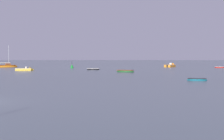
{
  "coord_description": "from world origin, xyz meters",
  "views": [
    {
      "loc": [
        11.17,
        -22.69,
        3.4
      ],
      "look_at": [
        8.42,
        42.89,
        0.77
      ],
      "focal_mm": 49.98,
      "sensor_mm": 36.0,
      "label": 1
    }
  ],
  "objects_px": {
    "rowboat_moored_3": "(93,69)",
    "channel_buoy": "(72,67)",
    "motorboat_moored_1": "(171,66)",
    "rowboat_moored_1": "(220,67)",
    "rowboat_moored_4": "(125,71)",
    "sailboat_moored_0": "(7,66)",
    "rowboat_moored_2": "(197,80)",
    "motorboat_moored_0": "(26,70)"
  },
  "relations": [
    {
      "from": "rowboat_moored_3",
      "to": "motorboat_moored_1",
      "type": "height_order",
      "value": "motorboat_moored_1"
    },
    {
      "from": "motorboat_moored_0",
      "to": "motorboat_moored_1",
      "type": "distance_m",
      "value": 54.39
    },
    {
      "from": "rowboat_moored_2",
      "to": "channel_buoy",
      "type": "bearing_deg",
      "value": 128.85
    },
    {
      "from": "motorboat_moored_0",
      "to": "channel_buoy",
      "type": "bearing_deg",
      "value": 55.65
    },
    {
      "from": "rowboat_moored_4",
      "to": "rowboat_moored_2",
      "type": "bearing_deg",
      "value": -46.76
    },
    {
      "from": "rowboat_moored_3",
      "to": "channel_buoy",
      "type": "relative_size",
      "value": 1.62
    },
    {
      "from": "rowboat_moored_1",
      "to": "rowboat_moored_3",
      "type": "distance_m",
      "value": 44.35
    },
    {
      "from": "motorboat_moored_1",
      "to": "rowboat_moored_4",
      "type": "bearing_deg",
      "value": -174.58
    },
    {
      "from": "sailboat_moored_0",
      "to": "motorboat_moored_1",
      "type": "relative_size",
      "value": 1.15
    },
    {
      "from": "sailboat_moored_0",
      "to": "rowboat_moored_2",
      "type": "height_order",
      "value": "sailboat_moored_0"
    },
    {
      "from": "rowboat_moored_1",
      "to": "motorboat_moored_1",
      "type": "distance_m",
      "value": 17.66
    },
    {
      "from": "rowboat_moored_2",
      "to": "rowboat_moored_3",
      "type": "height_order",
      "value": "rowboat_moored_3"
    },
    {
      "from": "rowboat_moored_2",
      "to": "channel_buoy",
      "type": "height_order",
      "value": "channel_buoy"
    },
    {
      "from": "rowboat_moored_2",
      "to": "rowboat_moored_3",
      "type": "xyz_separation_m",
      "value": [
        -19.5,
        39.62,
        0.03
      ]
    },
    {
      "from": "rowboat_moored_1",
      "to": "channel_buoy",
      "type": "distance_m",
      "value": 48.77
    },
    {
      "from": "rowboat_moored_1",
      "to": "rowboat_moored_4",
      "type": "bearing_deg",
      "value": -137.48
    },
    {
      "from": "rowboat_moored_4",
      "to": "channel_buoy",
      "type": "bearing_deg",
      "value": 144.21
    },
    {
      "from": "rowboat_moored_3",
      "to": "rowboat_moored_4",
      "type": "height_order",
      "value": "rowboat_moored_4"
    },
    {
      "from": "rowboat_moored_2",
      "to": "rowboat_moored_3",
      "type": "bearing_deg",
      "value": 127.41
    },
    {
      "from": "channel_buoy",
      "to": "motorboat_moored_0",
      "type": "bearing_deg",
      "value": -114.63
    },
    {
      "from": "rowboat_moored_2",
      "to": "rowboat_moored_4",
      "type": "xyz_separation_m",
      "value": [
        -10.58,
        26.37,
        0.06
      ]
    },
    {
      "from": "sailboat_moored_0",
      "to": "rowboat_moored_3",
      "type": "height_order",
      "value": "sailboat_moored_0"
    },
    {
      "from": "rowboat_moored_4",
      "to": "motorboat_moored_1",
      "type": "height_order",
      "value": "motorboat_moored_1"
    },
    {
      "from": "motorboat_moored_1",
      "to": "rowboat_moored_1",
      "type": "bearing_deg",
      "value": -96.04
    },
    {
      "from": "rowboat_moored_1",
      "to": "motorboat_moored_1",
      "type": "xyz_separation_m",
      "value": [
        -14.76,
        9.7,
        0.16
      ]
    },
    {
      "from": "sailboat_moored_0",
      "to": "motorboat_moored_0",
      "type": "height_order",
      "value": "sailboat_moored_0"
    },
    {
      "from": "sailboat_moored_0",
      "to": "channel_buoy",
      "type": "xyz_separation_m",
      "value": [
        24.38,
        -8.29,
        0.11
      ]
    },
    {
      "from": "motorboat_moored_0",
      "to": "rowboat_moored_3",
      "type": "height_order",
      "value": "motorboat_moored_0"
    },
    {
      "from": "sailboat_moored_0",
      "to": "channel_buoy",
      "type": "bearing_deg",
      "value": -51.18
    },
    {
      "from": "channel_buoy",
      "to": "motorboat_moored_1",
      "type": "bearing_deg",
      "value": 23.93
    },
    {
      "from": "channel_buoy",
      "to": "rowboat_moored_1",
      "type": "bearing_deg",
      "value": 6.2
    },
    {
      "from": "rowboat_moored_1",
      "to": "channel_buoy",
      "type": "xyz_separation_m",
      "value": [
        -48.48,
        -5.26,
        0.31
      ]
    },
    {
      "from": "rowboat_moored_3",
      "to": "rowboat_moored_4",
      "type": "relative_size",
      "value": 0.81
    },
    {
      "from": "motorboat_moored_0",
      "to": "rowboat_moored_4",
      "type": "relative_size",
      "value": 1.09
    },
    {
      "from": "rowboat_moored_4",
      "to": "channel_buoy",
      "type": "xyz_separation_m",
      "value": [
        -17.1,
        26.49,
        0.27
      ]
    },
    {
      "from": "rowboat_moored_4",
      "to": "channel_buoy",
      "type": "distance_m",
      "value": 31.53
    },
    {
      "from": "motorboat_moored_0",
      "to": "rowboat_moored_4",
      "type": "xyz_separation_m",
      "value": [
        25.82,
        -7.46,
        -0.04
      ]
    },
    {
      "from": "rowboat_moored_3",
      "to": "channel_buoy",
      "type": "height_order",
      "value": "channel_buoy"
    },
    {
      "from": "sailboat_moored_0",
      "to": "rowboat_moored_1",
      "type": "bearing_deg",
      "value": -34.79
    },
    {
      "from": "rowboat_moored_1",
      "to": "rowboat_moored_3",
      "type": "relative_size",
      "value": 0.97
    },
    {
      "from": "rowboat_moored_1",
      "to": "rowboat_moored_2",
      "type": "distance_m",
      "value": 61.73
    },
    {
      "from": "rowboat_moored_3",
      "to": "motorboat_moored_1",
      "type": "relative_size",
      "value": 0.53
    }
  ]
}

